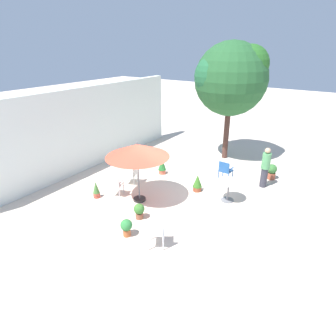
{
  "coord_description": "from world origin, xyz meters",
  "views": [
    {
      "loc": [
        -7.84,
        -4.71,
        5.11
      ],
      "look_at": [
        0.0,
        0.56,
        0.97
      ],
      "focal_mm": 30.45,
      "sensor_mm": 36.0,
      "label": 1
    }
  ],
  "objects_px": {
    "patio_chair_1": "(132,172)",
    "potted_plant_3": "(139,210)",
    "patio_chair_2": "(225,170)",
    "shade_tree": "(231,79)",
    "patio_chair_3": "(115,183)",
    "potted_plant_2": "(126,227)",
    "potted_plant_0": "(162,166)",
    "patio_umbrella_0": "(137,151)",
    "potted_plant_5": "(272,171)",
    "patio_chair_0": "(156,230)",
    "cafe_table_0": "(228,187)",
    "potted_plant_4": "(96,190)",
    "potted_plant_1": "(197,183)",
    "standing_person": "(265,167)"
  },
  "relations": [
    {
      "from": "potted_plant_0",
      "to": "cafe_table_0",
      "type": "bearing_deg",
      "value": -99.98
    },
    {
      "from": "potted_plant_4",
      "to": "cafe_table_0",
      "type": "bearing_deg",
      "value": -58.83
    },
    {
      "from": "shade_tree",
      "to": "patio_chair_3",
      "type": "height_order",
      "value": "shade_tree"
    },
    {
      "from": "potted_plant_2",
      "to": "potted_plant_3",
      "type": "bearing_deg",
      "value": 16.38
    },
    {
      "from": "patio_chair_2",
      "to": "potted_plant_3",
      "type": "xyz_separation_m",
      "value": [
        -3.94,
        1.18,
        -0.24
      ]
    },
    {
      "from": "patio_umbrella_0",
      "to": "patio_chair_2",
      "type": "xyz_separation_m",
      "value": [
        3.05,
        -1.9,
        -1.34
      ]
    },
    {
      "from": "patio_chair_1",
      "to": "potted_plant_3",
      "type": "height_order",
      "value": "patio_chair_1"
    },
    {
      "from": "patio_chair_2",
      "to": "potted_plant_1",
      "type": "height_order",
      "value": "patio_chair_2"
    },
    {
      "from": "patio_chair_1",
      "to": "patio_chair_2",
      "type": "height_order",
      "value": "patio_chair_2"
    },
    {
      "from": "patio_chair_2",
      "to": "standing_person",
      "type": "bearing_deg",
      "value": -71.92
    },
    {
      "from": "patio_chair_3",
      "to": "potted_plant_5",
      "type": "distance_m",
      "value": 6.32
    },
    {
      "from": "patio_chair_2",
      "to": "potted_plant_2",
      "type": "distance_m",
      "value": 4.93
    },
    {
      "from": "patio_chair_1",
      "to": "potted_plant_1",
      "type": "xyz_separation_m",
      "value": [
        0.92,
        -2.41,
        -0.17
      ]
    },
    {
      "from": "patio_umbrella_0",
      "to": "patio_chair_3",
      "type": "bearing_deg",
      "value": 106.32
    },
    {
      "from": "potted_plant_1",
      "to": "potted_plant_3",
      "type": "height_order",
      "value": "potted_plant_1"
    },
    {
      "from": "potted_plant_2",
      "to": "potted_plant_4",
      "type": "height_order",
      "value": "potted_plant_4"
    },
    {
      "from": "shade_tree",
      "to": "potted_plant_0",
      "type": "height_order",
      "value": "shade_tree"
    },
    {
      "from": "patio_chair_0",
      "to": "potted_plant_2",
      "type": "height_order",
      "value": "patio_chair_0"
    },
    {
      "from": "patio_chair_0",
      "to": "potted_plant_3",
      "type": "relative_size",
      "value": 1.89
    },
    {
      "from": "cafe_table_0",
      "to": "potted_plant_0",
      "type": "distance_m",
      "value": 3.28
    },
    {
      "from": "patio_umbrella_0",
      "to": "potted_plant_0",
      "type": "distance_m",
      "value": 2.82
    },
    {
      "from": "patio_umbrella_0",
      "to": "potted_plant_2",
      "type": "distance_m",
      "value": 2.58
    },
    {
      "from": "potted_plant_0",
      "to": "potted_plant_3",
      "type": "relative_size",
      "value": 1.3
    },
    {
      "from": "potted_plant_1",
      "to": "potted_plant_4",
      "type": "relative_size",
      "value": 1.04
    },
    {
      "from": "patio_chair_0",
      "to": "patio_chair_2",
      "type": "relative_size",
      "value": 1.11
    },
    {
      "from": "cafe_table_0",
      "to": "potted_plant_3",
      "type": "height_order",
      "value": "cafe_table_0"
    },
    {
      "from": "patio_chair_1",
      "to": "potted_plant_1",
      "type": "bearing_deg",
      "value": -69.09
    },
    {
      "from": "patio_chair_3",
      "to": "standing_person",
      "type": "relative_size",
      "value": 0.58
    },
    {
      "from": "patio_chair_2",
      "to": "potted_plant_1",
      "type": "distance_m",
      "value": 1.41
    },
    {
      "from": "patio_umbrella_0",
      "to": "potted_plant_3",
      "type": "height_order",
      "value": "patio_umbrella_0"
    },
    {
      "from": "cafe_table_0",
      "to": "patio_chair_0",
      "type": "height_order",
      "value": "patio_chair_0"
    },
    {
      "from": "potted_plant_5",
      "to": "standing_person",
      "type": "xyz_separation_m",
      "value": [
        -0.89,
        0.06,
        0.48
      ]
    },
    {
      "from": "patio_chair_2",
      "to": "potted_plant_4",
      "type": "distance_m",
      "value": 5.01
    },
    {
      "from": "cafe_table_0",
      "to": "potted_plant_5",
      "type": "height_order",
      "value": "cafe_table_0"
    },
    {
      "from": "shade_tree",
      "to": "potted_plant_0",
      "type": "bearing_deg",
      "value": 157.14
    },
    {
      "from": "shade_tree",
      "to": "potted_plant_3",
      "type": "height_order",
      "value": "shade_tree"
    },
    {
      "from": "potted_plant_3",
      "to": "potted_plant_1",
      "type": "bearing_deg",
      "value": -13.51
    },
    {
      "from": "patio_chair_3",
      "to": "potted_plant_3",
      "type": "bearing_deg",
      "value": -111.34
    },
    {
      "from": "shade_tree",
      "to": "potted_plant_4",
      "type": "bearing_deg",
      "value": 160.86
    },
    {
      "from": "patio_chair_2",
      "to": "potted_plant_0",
      "type": "height_order",
      "value": "patio_chair_2"
    },
    {
      "from": "patio_umbrella_0",
      "to": "standing_person",
      "type": "xyz_separation_m",
      "value": [
        3.51,
        -3.31,
        -1.06
      ]
    },
    {
      "from": "patio_chair_1",
      "to": "potted_plant_2",
      "type": "bearing_deg",
      "value": -142.26
    },
    {
      "from": "potted_plant_0",
      "to": "potted_plant_5",
      "type": "xyz_separation_m",
      "value": [
        2.1,
        -4.0,
        -0.02
      ]
    },
    {
      "from": "patio_chair_0",
      "to": "potted_plant_2",
      "type": "relative_size",
      "value": 1.83
    },
    {
      "from": "cafe_table_0",
      "to": "standing_person",
      "type": "bearing_deg",
      "value": -21.78
    },
    {
      "from": "cafe_table_0",
      "to": "shade_tree",
      "type": "bearing_deg",
      "value": 25.19
    },
    {
      "from": "shade_tree",
      "to": "patio_chair_0",
      "type": "relative_size",
      "value": 5.39
    },
    {
      "from": "patio_umbrella_0",
      "to": "potted_plant_5",
      "type": "relative_size",
      "value": 3.43
    },
    {
      "from": "patio_umbrella_0",
      "to": "patio_chair_0",
      "type": "bearing_deg",
      "value": -131.02
    },
    {
      "from": "patio_chair_2",
      "to": "standing_person",
      "type": "distance_m",
      "value": 1.51
    }
  ]
}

